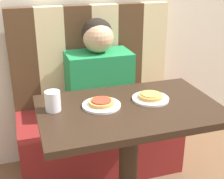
% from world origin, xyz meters
% --- Properties ---
extents(booth_seat, '(1.12, 0.47, 0.47)m').
position_xyz_m(booth_seat, '(0.00, 0.58, 0.24)').
color(booth_seat, maroon).
rests_on(booth_seat, ground_plane).
extents(booth_backrest, '(1.12, 0.08, 0.69)m').
position_xyz_m(booth_backrest, '(-0.00, 0.77, 0.82)').
color(booth_backrest, '#4C331E').
rests_on(booth_backrest, booth_seat).
extents(dining_table, '(0.89, 0.57, 0.77)m').
position_xyz_m(dining_table, '(0.00, 0.00, 0.64)').
color(dining_table, black).
rests_on(dining_table, ground_plane).
extents(person, '(0.42, 0.25, 0.63)m').
position_xyz_m(person, '(0.00, 0.58, 0.76)').
color(person, '#1E8447').
rests_on(person, booth_seat).
extents(plate_left, '(0.19, 0.19, 0.01)m').
position_xyz_m(plate_left, '(-0.13, 0.05, 0.77)').
color(plate_left, white).
rests_on(plate_left, dining_table).
extents(plate_right, '(0.19, 0.19, 0.01)m').
position_xyz_m(plate_right, '(0.13, 0.05, 0.77)').
color(plate_right, white).
rests_on(plate_right, dining_table).
extents(pizza_left, '(0.12, 0.12, 0.02)m').
position_xyz_m(pizza_left, '(-0.13, 0.05, 0.79)').
color(pizza_left, '#C68E47').
rests_on(pizza_left, plate_left).
extents(pizza_right, '(0.12, 0.12, 0.02)m').
position_xyz_m(pizza_right, '(0.13, 0.05, 0.79)').
color(pizza_right, '#C68E47').
rests_on(pizza_right, plate_right).
extents(drinking_cup, '(0.08, 0.08, 0.10)m').
position_xyz_m(drinking_cup, '(-0.36, 0.07, 0.82)').
color(drinking_cup, silver).
rests_on(drinking_cup, dining_table).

